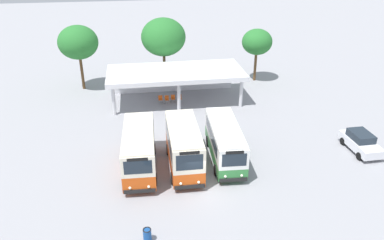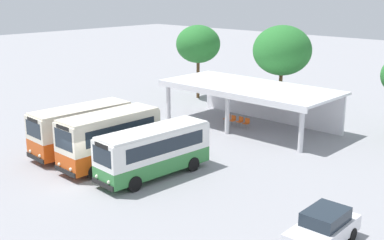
# 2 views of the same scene
# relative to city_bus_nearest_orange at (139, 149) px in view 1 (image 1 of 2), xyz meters

# --- Properties ---
(ground_plane) EXTENTS (180.00, 180.00, 0.00)m
(ground_plane) POSITION_rel_city_bus_nearest_orange_xyz_m (4.29, -3.14, -1.80)
(ground_plane) COLOR #939399
(city_bus_nearest_orange) EXTENTS (2.63, 7.13, 3.25)m
(city_bus_nearest_orange) POSITION_rel_city_bus_nearest_orange_xyz_m (0.00, 0.00, 0.00)
(city_bus_nearest_orange) COLOR black
(city_bus_nearest_orange) RESTS_ON ground
(city_bus_second_in_row) EXTENTS (2.44, 6.72, 3.44)m
(city_bus_second_in_row) POSITION_rel_city_bus_nearest_orange_xyz_m (3.33, -0.21, 0.09)
(city_bus_second_in_row) COLOR black
(city_bus_second_in_row) RESTS_ON ground
(city_bus_middle_cream) EXTENTS (2.55, 7.46, 2.97)m
(city_bus_middle_cream) POSITION_rel_city_bus_nearest_orange_xyz_m (6.66, 0.47, -0.14)
(city_bus_middle_cream) COLOR black
(city_bus_middle_cream) RESTS_ON ground
(parked_car_flank) EXTENTS (1.89, 4.03, 1.62)m
(parked_car_flank) POSITION_rel_city_bus_nearest_orange_xyz_m (18.06, -0.00, -0.97)
(parked_car_flank) COLOR black
(parked_car_flank) RESTS_ON ground
(terminal_canopy) EXTENTS (14.27, 6.47, 3.40)m
(terminal_canopy) POSITION_rel_city_bus_nearest_orange_xyz_m (4.26, 13.75, 0.91)
(terminal_canopy) COLOR silver
(terminal_canopy) RESTS_ON ground
(waiting_chair_end_by_column) EXTENTS (0.44, 0.44, 0.86)m
(waiting_chair_end_by_column) POSITION_rel_city_bus_nearest_orange_xyz_m (2.53, 12.51, -1.27)
(waiting_chair_end_by_column) COLOR slate
(waiting_chair_end_by_column) RESTS_ON ground
(waiting_chair_second_from_end) EXTENTS (0.44, 0.44, 0.86)m
(waiting_chair_second_from_end) POSITION_rel_city_bus_nearest_orange_xyz_m (3.21, 12.39, -1.27)
(waiting_chair_second_from_end) COLOR slate
(waiting_chair_second_from_end) RESTS_ON ground
(waiting_chair_middle_seat) EXTENTS (0.44, 0.44, 0.86)m
(waiting_chair_middle_seat) POSITION_rel_city_bus_nearest_orange_xyz_m (3.89, 12.50, -1.27)
(waiting_chair_middle_seat) COLOR slate
(waiting_chair_middle_seat) RESTS_ON ground
(waiting_chair_fourth_seat) EXTENTS (0.44, 0.44, 0.86)m
(waiting_chair_fourth_seat) POSITION_rel_city_bus_nearest_orange_xyz_m (4.57, 12.44, -1.27)
(waiting_chair_fourth_seat) COLOR slate
(waiting_chair_fourth_seat) RESTS_ON ground
(roadside_tree_behind_canopy) EXTENTS (5.16, 5.16, 7.82)m
(roadside_tree_behind_canopy) POSITION_rel_city_bus_nearest_orange_xyz_m (3.56, 18.72, 3.82)
(roadside_tree_behind_canopy) COLOR brown
(roadside_tree_behind_canopy) RESTS_ON ground
(roadside_tree_east_of_canopy) EXTENTS (3.60, 3.60, 6.35)m
(roadside_tree_east_of_canopy) POSITION_rel_city_bus_nearest_orange_xyz_m (14.64, 17.97, 2.99)
(roadside_tree_east_of_canopy) COLOR brown
(roadside_tree_east_of_canopy) RESTS_ON ground
(roadside_tree_west_of_canopy) EXTENTS (4.44, 4.44, 7.38)m
(roadside_tree_west_of_canopy) POSITION_rel_city_bus_nearest_orange_xyz_m (-6.00, 18.26, 3.68)
(roadside_tree_west_of_canopy) COLOR brown
(roadside_tree_west_of_canopy) RESTS_ON ground
(litter_bin_apron) EXTENTS (0.49, 0.49, 0.90)m
(litter_bin_apron) POSITION_rel_city_bus_nearest_orange_xyz_m (0.16, -7.69, -1.34)
(litter_bin_apron) COLOR #19478C
(litter_bin_apron) RESTS_ON ground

